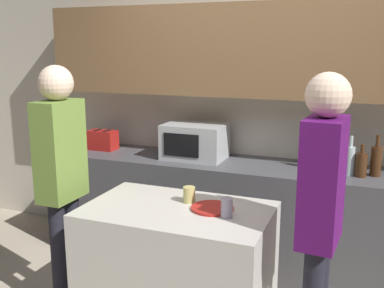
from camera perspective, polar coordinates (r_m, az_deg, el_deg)
The scene contains 16 objects.
back_wall at distance 3.89m, azimuth 8.50°, elevation 7.41°, with size 6.40×0.40×2.70m.
back_counter at distance 3.87m, azimuth 7.07°, elevation -9.07°, with size 3.60×0.62×0.91m.
kitchen_island at distance 2.95m, azimuth -1.85°, elevation -16.30°, with size 1.14×0.71×0.89m.
microwave at distance 3.86m, azimuth 0.37°, elevation 0.35°, with size 0.52×0.39×0.30m.
toaster at distance 4.29m, azimuth -11.28°, elevation 0.51°, with size 0.26×0.16×0.18m.
bottle_0 at distance 3.69m, azimuth 14.89°, elevation -1.51°, with size 0.07×0.07×0.25m.
bottle_1 at distance 3.66m, azimuth 16.64°, elevation -1.53°, with size 0.06×0.06×0.28m.
bottle_2 at distance 3.70m, azimuth 18.01°, elevation -1.47°, with size 0.06×0.06×0.28m.
bottle_3 at distance 3.57m, azimuth 19.40°, elevation -1.95°, with size 0.08×0.08×0.30m.
bottle_4 at distance 3.55m, azimuth 20.68°, elevation -2.43°, with size 0.09×0.09×0.25m.
bottle_5 at distance 3.61m, azimuth 22.34°, elevation -1.94°, with size 0.08×0.08×0.31m.
plate_on_island at distance 2.75m, azimuth 2.59°, elevation -8.13°, with size 0.26×0.26×0.01m.
cup_0 at distance 2.85m, azimuth -0.36°, elevation -6.45°, with size 0.08×0.08×0.10m.
cup_1 at distance 2.61m, azimuth 4.43°, elevation -8.04°, with size 0.07×0.07×0.12m.
person_left at distance 2.46m, azimuth 16.06°, elevation -7.62°, with size 0.23×0.35×1.74m.
person_center at distance 3.14m, azimuth -16.26°, elevation -3.18°, with size 0.23×0.34×1.74m.
Camera 1 is at (0.87, -2.11, 1.86)m, focal length 42.00 mm.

